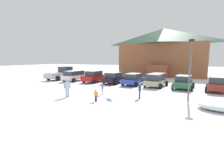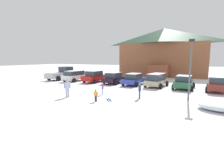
# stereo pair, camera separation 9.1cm
# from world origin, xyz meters

# --- Properties ---
(ground) EXTENTS (160.00, 160.00, 0.00)m
(ground) POSITION_xyz_m (0.00, 0.00, 0.00)
(ground) COLOR silver
(ski_lodge) EXTENTS (17.28, 9.21, 9.62)m
(ski_lodge) POSITION_xyz_m (0.84, 28.11, 4.89)
(ski_lodge) COLOR brown
(ski_lodge) RESTS_ON ground
(parked_white_suv) EXTENTS (2.41, 4.19, 1.66)m
(parked_white_suv) POSITION_xyz_m (-9.81, 12.62, 0.90)
(parked_white_suv) COLOR white
(parked_white_suv) RESTS_ON ground
(parked_red_sedan) EXTENTS (2.43, 4.60, 1.74)m
(parked_red_sedan) POSITION_xyz_m (-6.39, 13.12, 0.87)
(parked_red_sedan) COLOR red
(parked_red_sedan) RESTS_ON ground
(parked_black_sedan) EXTENTS (2.34, 4.41, 1.60)m
(parked_black_sedan) POSITION_xyz_m (-3.13, 13.11, 0.81)
(parked_black_sedan) COLOR black
(parked_black_sedan) RESTS_ON ground
(parked_blue_hatchback) EXTENTS (2.37, 4.67, 1.58)m
(parked_blue_hatchback) POSITION_xyz_m (-0.07, 12.94, 0.80)
(parked_blue_hatchback) COLOR #2B3DA1
(parked_blue_hatchback) RESTS_ON ground
(parked_beige_suv) EXTENTS (2.51, 4.46, 1.68)m
(parked_beige_suv) POSITION_xyz_m (2.98, 12.83, 0.91)
(parked_beige_suv) COLOR tan
(parked_beige_suv) RESTS_ON ground
(parked_green_coupe) EXTENTS (2.36, 4.12, 1.59)m
(parked_green_coupe) POSITION_xyz_m (6.21, 12.71, 0.81)
(parked_green_coupe) COLOR #25623A
(parked_green_coupe) RESTS_ON ground
(parked_maroon_van) EXTENTS (2.35, 4.45, 1.67)m
(parked_maroon_van) POSITION_xyz_m (9.59, 12.61, 0.90)
(parked_maroon_van) COLOR maroon
(parked_maroon_van) RESTS_ON ground
(pickup_truck) EXTENTS (2.57, 5.76, 2.15)m
(pickup_truck) POSITION_xyz_m (-13.27, 13.64, 0.99)
(pickup_truck) COLOR #BABDBC
(pickup_truck) RESTS_ON ground
(skier_teen_in_navy_coat) EXTENTS (0.32, 0.49, 1.41)m
(skier_teen_in_navy_coat) POSITION_xyz_m (3.10, 5.48, 0.79)
(skier_teen_in_navy_coat) COLOR #2B3A52
(skier_teen_in_navy_coat) RESTS_ON ground
(skier_child_in_purple_jacket) EXTENTS (0.27, 0.40, 1.16)m
(skier_child_in_purple_jacket) POSITION_xyz_m (-0.69, 5.49, 0.66)
(skier_child_in_purple_jacket) COLOR #9DAAD3
(skier_child_in_purple_jacket) RESTS_ON ground
(skier_child_in_orange_jacket) EXTENTS (0.37, 0.17, 0.99)m
(skier_child_in_orange_jacket) POSITION_xyz_m (0.20, 2.77, 0.56)
(skier_child_in_orange_jacket) COLOR #26182D
(skier_child_in_orange_jacket) RESTS_ON ground
(skier_adult_in_blue_parka) EXTENTS (0.44, 0.50, 1.67)m
(skier_adult_in_blue_parka) POSITION_xyz_m (-3.03, 3.02, 0.94)
(skier_adult_in_blue_parka) COLOR #A2AAC9
(skier_adult_in_blue_parka) RESTS_ON ground
(pair_of_skis) EXTENTS (1.11, 1.28, 0.08)m
(pair_of_skis) POSITION_xyz_m (0.95, 3.68, 0.02)
(pair_of_skis) COLOR #2862AF
(pair_of_skis) RESTS_ON ground
(lamp_post) EXTENTS (0.44, 0.24, 5.11)m
(lamp_post) POSITION_xyz_m (7.04, 6.67, 2.90)
(lamp_post) COLOR #515459
(lamp_post) RESTS_ON ground
(plowed_snow_pile) EXTENTS (2.93, 2.35, 0.60)m
(plowed_snow_pile) POSITION_xyz_m (9.20, 4.55, 0.30)
(plowed_snow_pile) COLOR white
(plowed_snow_pile) RESTS_ON ground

